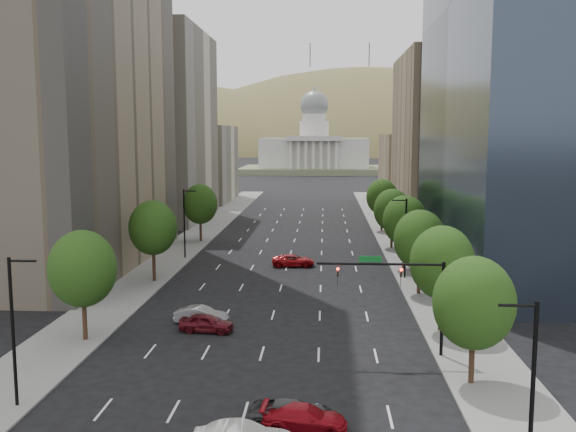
% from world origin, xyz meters
% --- Properties ---
extents(sidewalk_left, '(6.00, 200.00, 0.15)m').
position_xyz_m(sidewalk_left, '(-15.50, 60.00, 0.07)').
color(sidewalk_left, slate).
rests_on(sidewalk_left, ground).
extents(sidewalk_right, '(6.00, 200.00, 0.15)m').
position_xyz_m(sidewalk_right, '(15.50, 60.00, 0.07)').
color(sidewalk_right, slate).
rests_on(sidewalk_right, ground).
extents(midrise_cream_left, '(14.00, 30.00, 35.00)m').
position_xyz_m(midrise_cream_left, '(-25.00, 103.00, 17.50)').
color(midrise_cream_left, beige).
rests_on(midrise_cream_left, ground).
extents(filler_left, '(14.00, 26.00, 18.00)m').
position_xyz_m(filler_left, '(-25.00, 136.00, 9.00)').
color(filler_left, beige).
rests_on(filler_left, ground).
extents(tower_glass_right, '(16.00, 38.00, 60.00)m').
position_xyz_m(tower_glass_right, '(26.00, 58.00, 30.00)').
color(tower_glass_right, black).
rests_on(tower_glass_right, ground).
extents(parking_tan_right, '(14.00, 30.00, 30.00)m').
position_xyz_m(parking_tan_right, '(25.00, 100.00, 15.00)').
color(parking_tan_right, '#8C7759').
rests_on(parking_tan_right, ground).
extents(filler_right, '(14.00, 26.00, 16.00)m').
position_xyz_m(filler_right, '(25.00, 133.00, 8.00)').
color(filler_right, '#8C7759').
rests_on(filler_right, ground).
extents(tree_right_0, '(5.20, 5.20, 8.39)m').
position_xyz_m(tree_right_0, '(14.00, 25.00, 5.39)').
color(tree_right_0, '#382316').
rests_on(tree_right_0, ground).
extents(tree_right_1, '(5.20, 5.20, 8.75)m').
position_xyz_m(tree_right_1, '(14.00, 36.00, 5.75)').
color(tree_right_1, '#382316').
rests_on(tree_right_1, ground).
extents(tree_right_2, '(5.20, 5.20, 8.61)m').
position_xyz_m(tree_right_2, '(14.00, 48.00, 5.60)').
color(tree_right_2, '#382316').
rests_on(tree_right_2, ground).
extents(tree_right_3, '(5.20, 5.20, 8.89)m').
position_xyz_m(tree_right_3, '(14.00, 60.00, 5.89)').
color(tree_right_3, '#382316').
rests_on(tree_right_3, ground).
extents(tree_right_4, '(5.20, 5.20, 8.46)m').
position_xyz_m(tree_right_4, '(14.00, 74.00, 5.46)').
color(tree_right_4, '#382316').
rests_on(tree_right_4, ground).
extents(tree_right_5, '(5.20, 5.20, 8.75)m').
position_xyz_m(tree_right_5, '(14.00, 90.00, 5.75)').
color(tree_right_5, '#382316').
rests_on(tree_right_5, ground).
extents(tree_left_0, '(5.20, 5.20, 8.75)m').
position_xyz_m(tree_left_0, '(-14.00, 32.00, 5.75)').
color(tree_left_0, '#382316').
rests_on(tree_left_0, ground).
extents(tree_left_1, '(5.20, 5.20, 8.97)m').
position_xyz_m(tree_left_1, '(-14.00, 52.00, 5.96)').
color(tree_left_1, '#382316').
rests_on(tree_left_1, ground).
extents(tree_left_2, '(5.20, 5.20, 8.68)m').
position_xyz_m(tree_left_2, '(-14.00, 78.00, 5.68)').
color(tree_left_2, '#382316').
rests_on(tree_left_2, ground).
extents(streetlight_rs, '(1.70, 0.20, 9.00)m').
position_xyz_m(streetlight_rs, '(13.44, 12.00, 4.84)').
color(streetlight_rs, black).
rests_on(streetlight_rs, ground).
extents(streetlight_rn, '(1.70, 0.20, 9.00)m').
position_xyz_m(streetlight_rn, '(13.44, 55.00, 4.84)').
color(streetlight_rn, black).
rests_on(streetlight_rn, ground).
extents(streetlight_ls, '(1.70, 0.20, 9.00)m').
position_xyz_m(streetlight_ls, '(-13.44, 20.00, 4.84)').
color(streetlight_ls, black).
rests_on(streetlight_ls, ground).
extents(streetlight_ln, '(1.70, 0.20, 9.00)m').
position_xyz_m(streetlight_ln, '(-13.44, 65.00, 4.84)').
color(streetlight_ln, black).
rests_on(streetlight_ln, ground).
extents(traffic_signal, '(9.12, 0.40, 7.38)m').
position_xyz_m(traffic_signal, '(10.53, 30.00, 5.17)').
color(traffic_signal, black).
rests_on(traffic_signal, ground).
extents(capitol, '(60.00, 40.00, 35.20)m').
position_xyz_m(capitol, '(0.00, 249.71, 8.58)').
color(capitol, '#596647').
rests_on(capitol, ground).
extents(foothills, '(720.00, 413.00, 263.00)m').
position_xyz_m(foothills, '(34.67, 599.39, -37.78)').
color(foothills, olive).
rests_on(foothills, ground).
extents(car_dkgrey, '(5.13, 2.81, 1.36)m').
position_xyz_m(car_dkgrey, '(2.92, 18.60, 0.68)').
color(car_dkgrey, '#323134').
rests_on(car_dkgrey, ground).
extents(car_red_near, '(4.85, 2.27, 1.37)m').
position_xyz_m(car_red_near, '(3.50, 18.16, 0.68)').
color(car_red_near, maroon).
rests_on(car_red_near, ground).
extents(car_maroon, '(4.59, 2.24, 1.51)m').
position_xyz_m(car_maroon, '(-5.00, 34.83, 0.75)').
color(car_maroon, '#4E0D14').
rests_on(car_maroon, ground).
extents(car_silver, '(4.67, 2.17, 1.48)m').
position_xyz_m(car_silver, '(-5.85, 37.00, 0.74)').
color(car_silver, '#9F9FA4').
rests_on(car_silver, ground).
extents(car_red_far, '(5.36, 2.76, 1.45)m').
position_xyz_m(car_red_far, '(0.76, 61.02, 0.72)').
color(car_red_far, '#9C0B10').
rests_on(car_red_far, ground).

